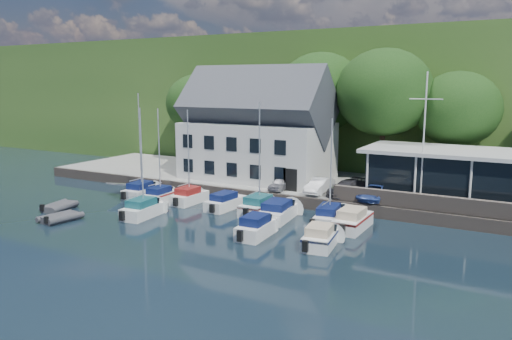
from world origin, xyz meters
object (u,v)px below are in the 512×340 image
Objects in this scene: boat_r2_1 at (142,159)px; boat_r2_4 at (321,236)px; car_white at (319,185)px; car_blue at (376,192)px; boat_r1_3 at (225,200)px; car_dgrey at (347,188)px; boat_r2_3 at (257,225)px; club_pavilion at (448,174)px; flagpole at (424,139)px; boat_r1_7 at (353,219)px; dinghy_1 at (60,216)px; boat_r1_2 at (188,153)px; car_silver at (281,184)px; harbor_building at (257,135)px; boat_r1_5 at (278,210)px; boat_r1_0 at (140,151)px; boat_r1_4 at (259,156)px; boat_r1_6 at (331,166)px; dinghy_0 at (59,205)px; boat_r1_1 at (159,154)px.

boat_r2_4 is at bearing -4.97° from boat_r2_1.
car_blue is at bearing -0.50° from car_white.
car_white reaches higher than boat_r1_3.
boat_r2_3 is at bearing -89.81° from car_dgrey.
club_pavilion is at bearing 37.01° from car_blue.
flagpole reaches higher than boat_r1_7.
club_pavilion reaches higher than car_white.
dinghy_1 is at bearing -156.02° from boat_r1_7.
boat_r1_2 is 1.44× the size of boat_r1_7.
car_dgrey reaches higher than car_silver.
harbor_building is 2.19× the size of boat_r1_5.
boat_r2_3 is (-5.25, -4.79, -0.02)m from boat_r1_7.
car_white reaches higher than car_silver.
car_dgrey is at bearing 92.53° from boat_r2_4.
car_dgrey is at bearing 11.93° from boat_r1_0.
boat_r1_5 is at bearing -104.37° from car_dgrey.
flagpole is 24.48m from boat_r1_0.
boat_r1_4 is (7.11, -0.26, 0.33)m from boat_r1_2.
boat_r1_3 is at bearing 145.54° from boat_r2_4.
boat_r1_2 is at bearing 170.91° from boat_r1_6.
boat_r2_4 is at bearing -35.62° from boat_r1_4.
car_blue is 1.24× the size of dinghy_0.
boat_r1_2 reaches higher than car_silver.
dinghy_1 is (2.85, -2.29, -0.01)m from dinghy_0.
harbor_building is 13.96m from car_blue.
dinghy_1 is at bearing -112.02° from harbor_building.
boat_r1_6 is 1.75× the size of boat_r2_4.
boat_r1_7 reaches higher than boat_r2_3.
car_white is 16.49m from boat_r1_0.
boat_r2_4 is (5.32, -4.67, -0.00)m from boat_r1_5.
car_silver is 1.01× the size of dinghy_0.
club_pavilion is 1.45× the size of boat_r2_1.
car_silver is (-13.48, -3.42, -1.51)m from club_pavilion.
car_dgrey reaches higher than boat_r2_4.
car_blue is at bearing 78.97° from boat_r2_4.
boat_r1_5 is (-0.99, -5.96, -0.91)m from car_white.
flagpole reaches higher than boat_r2_3.
car_white is at bearing 28.66° from boat_r1_2.
boat_r1_1 reaches higher than car_silver.
car_white is 0.64× the size of boat_r1_7.
flagpole is 1.89× the size of boat_r2_3.
boat_r2_3 is at bearing -129.57° from boat_r1_6.
boat_r2_4 is at bearing -88.41° from car_blue.
boat_r2_1 reaches higher than car_white.
boat_r1_6 reaches higher than boat_r1_5.
harbor_building is 2.49× the size of boat_r1_3.
flagpole is at bearing 47.32° from boat_r2_3.
club_pavilion is at bearing 18.32° from car_white.
boat_r1_6 reaches higher than boat_r1_0.
boat_r1_0 reaches higher than car_white.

